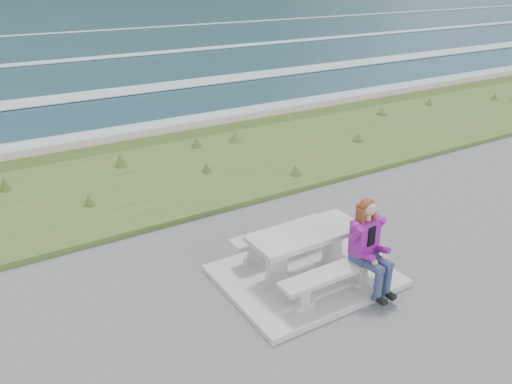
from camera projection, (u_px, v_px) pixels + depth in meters
concrete_slab at (305, 276)px, 7.92m from camera, size 2.60×2.10×0.10m
picnic_table at (306, 241)px, 7.66m from camera, size 1.80×0.75×0.75m
bench_landward at (335, 276)px, 7.21m from camera, size 1.80×0.35×0.45m
bench_seaward at (280, 235)px, 8.30m from camera, size 1.80×0.35×0.45m
grass_verge at (179, 176)px, 11.83m from camera, size 160.00×4.50×0.22m
shore_drop at (138, 143)px, 14.08m from camera, size 160.00×0.80×2.20m
ocean at (38, 89)px, 28.17m from camera, size 1600.00×1600.00×0.09m
seated_woman at (371, 259)px, 7.29m from camera, size 0.46×0.75×1.44m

